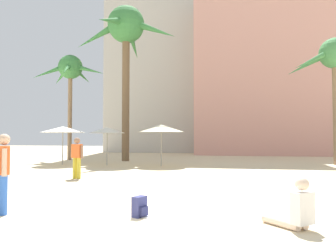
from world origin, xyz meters
TOP-DOWN VIEW (x-y plane):
  - ground at (0.00, 0.00)m, footprint 120.00×120.00m
  - hotel_pink at (6.49, 30.79)m, footprint 16.68×9.82m
  - hotel_tower_gray at (-4.48, 36.50)m, footprint 16.84×11.92m
  - palm_tree_far_left at (8.04, 16.48)m, footprint 5.88×5.84m
  - palm_tree_left at (-10.26, 17.57)m, footprint 5.20×5.46m
  - palm_tree_center at (-5.74, 17.15)m, footprint 7.59×7.69m
  - cafe_umbrella_0 at (-8.25, 12.90)m, footprint 2.63×2.63m
  - cafe_umbrella_2 at (-5.60, 13.34)m, footprint 2.14×2.14m
  - cafe_umbrella_3 at (-2.25, 13.22)m, footprint 2.69×2.69m
  - beach_towel at (0.72, 1.37)m, footprint 1.88×1.55m
  - backpack at (-0.05, 1.12)m, footprint 0.32×0.35m
  - person_mid_center at (-4.32, 6.87)m, footprint 0.61×0.31m
  - person_mid_right at (-2.99, 0.79)m, footprint 0.46×0.52m
  - person_far_right at (2.92, 0.77)m, footprint 0.88×0.92m

SIDE VIEW (x-z plane):
  - ground at x=0.00m, z-range 0.00..0.00m
  - beach_towel at x=0.72m, z-range 0.00..0.01m
  - backpack at x=-0.05m, z-range -0.01..0.41m
  - person_far_right at x=2.92m, z-range -0.14..0.80m
  - person_mid_center at x=-4.32m, z-range 0.08..1.72m
  - person_mid_right at x=-2.99m, z-range 0.08..1.79m
  - cafe_umbrella_2 at x=-5.60m, z-range 0.96..3.24m
  - cafe_umbrella_0 at x=-8.25m, z-range 0.98..3.31m
  - cafe_umbrella_3 at x=-2.25m, z-range 0.98..3.39m
  - palm_tree_far_left at x=8.04m, z-range 2.52..10.36m
  - palm_tree_left at x=-10.26m, z-range 2.68..10.61m
  - hotel_pink at x=6.49m, z-range 0.00..16.00m
  - palm_tree_center at x=-5.74m, z-range 3.62..14.79m
  - hotel_tower_gray at x=-4.48m, z-range 0.00..31.44m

